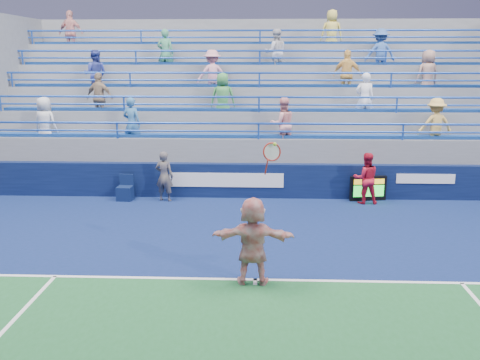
{
  "coord_description": "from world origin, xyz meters",
  "views": [
    {
      "loc": [
        0.11,
        -10.03,
        4.42
      ],
      "look_at": [
        -0.41,
        2.5,
        1.5
      ],
      "focal_mm": 40.0,
      "sensor_mm": 36.0,
      "label": 1
    }
  ],
  "objects_px": {
    "judge_chair": "(125,192)",
    "ball_girl": "(366,178)",
    "serve_speed_board": "(368,189)",
    "tennis_player": "(253,241)",
    "line_judge": "(164,176)"
  },
  "relations": [
    {
      "from": "judge_chair",
      "to": "tennis_player",
      "type": "xyz_separation_m",
      "value": [
        4.1,
        -6.11,
        0.63
      ]
    },
    {
      "from": "tennis_player",
      "to": "serve_speed_board",
      "type": "bearing_deg",
      "value": 61.32
    },
    {
      "from": "judge_chair",
      "to": "ball_girl",
      "type": "xyz_separation_m",
      "value": [
        7.43,
        -0.06,
        0.53
      ]
    },
    {
      "from": "ball_girl",
      "to": "judge_chair",
      "type": "bearing_deg",
      "value": -2.17
    },
    {
      "from": "judge_chair",
      "to": "ball_girl",
      "type": "relative_size",
      "value": 0.51
    },
    {
      "from": "tennis_player",
      "to": "ball_girl",
      "type": "height_order",
      "value": "tennis_player"
    },
    {
      "from": "ball_girl",
      "to": "tennis_player",
      "type": "bearing_deg",
      "value": 59.45
    },
    {
      "from": "judge_chair",
      "to": "line_judge",
      "type": "distance_m",
      "value": 1.37
    },
    {
      "from": "line_judge",
      "to": "serve_speed_board",
      "type": "bearing_deg",
      "value": -164.33
    },
    {
      "from": "tennis_player",
      "to": "ball_girl",
      "type": "relative_size",
      "value": 1.8
    },
    {
      "from": "line_judge",
      "to": "ball_girl",
      "type": "xyz_separation_m",
      "value": [
        6.18,
        -0.03,
        0.0
      ]
    },
    {
      "from": "line_judge",
      "to": "ball_girl",
      "type": "relative_size",
      "value": 1.0
    },
    {
      "from": "serve_speed_board",
      "to": "tennis_player",
      "type": "distance_m",
      "value": 7.26
    },
    {
      "from": "judge_chair",
      "to": "tennis_player",
      "type": "distance_m",
      "value": 7.39
    },
    {
      "from": "serve_speed_board",
      "to": "ball_girl",
      "type": "bearing_deg",
      "value": -115.56
    }
  ]
}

